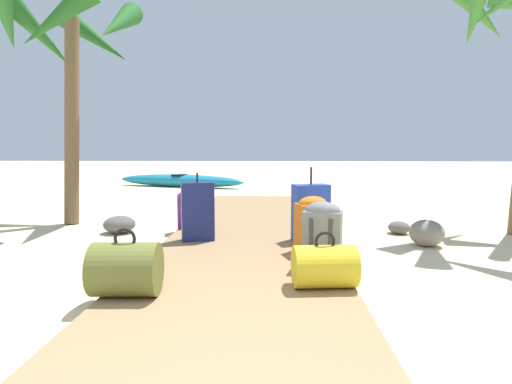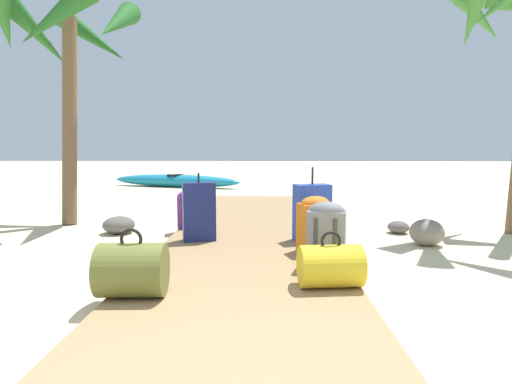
{
  "view_description": "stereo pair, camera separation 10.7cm",
  "coord_description": "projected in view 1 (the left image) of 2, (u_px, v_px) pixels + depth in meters",
  "views": [
    {
      "loc": [
        0.3,
        -1.52,
        1.18
      ],
      "look_at": [
        0.08,
        4.36,
        0.55
      ],
      "focal_mm": 30.0,
      "sensor_mm": 36.0,
      "label": 1
    },
    {
      "loc": [
        0.2,
        -1.52,
        1.18
      ],
      "look_at": [
        0.08,
        4.36,
        0.55
      ],
      "focal_mm": 30.0,
      "sensor_mm": 36.0,
      "label": 2
    }
  ],
  "objects": [
    {
      "name": "ground_plane",
      "position": [
        245.0,
        252.0,
        4.8
      ],
      "size": [
        60.0,
        60.0,
        0.0
      ],
      "primitive_type": "plane",
      "color": "beige"
    },
    {
      "name": "boardwalk",
      "position": [
        249.0,
        234.0,
        5.58
      ],
      "size": [
        1.91,
        7.93,
        0.08
      ],
      "primitive_type": "cube",
      "color": "#9E7A51",
      "rests_on": "ground"
    },
    {
      "name": "duffel_bag_olive",
      "position": [
        126.0,
        269.0,
        3.14
      ],
      "size": [
        0.5,
        0.41,
        0.51
      ],
      "color": "olive",
      "rests_on": "boardwalk"
    },
    {
      "name": "duffel_bag_yellow",
      "position": [
        325.0,
        266.0,
        3.33
      ],
      "size": [
        0.51,
        0.38,
        0.44
      ],
      "color": "gold",
      "rests_on": "boardwalk"
    },
    {
      "name": "backpack_purple",
      "position": [
        188.0,
        208.0,
        5.83
      ],
      "size": [
        0.33,
        0.3,
        0.5
      ],
      "color": "#6B2D84",
      "rests_on": "boardwalk"
    },
    {
      "name": "suitcase_navy",
      "position": [
        198.0,
        211.0,
        4.99
      ],
      "size": [
        0.41,
        0.28,
        0.79
      ],
      "color": "navy",
      "rests_on": "boardwalk"
    },
    {
      "name": "backpack_orange",
      "position": [
        313.0,
        223.0,
        4.42
      ],
      "size": [
        0.39,
        0.34,
        0.59
      ],
      "color": "orange",
      "rests_on": "boardwalk"
    },
    {
      "name": "suitcase_blue",
      "position": [
        311.0,
        212.0,
        4.99
      ],
      "size": [
        0.45,
        0.34,
        0.86
      ],
      "color": "#2847B7",
      "rests_on": "boardwalk"
    },
    {
      "name": "backpack_grey",
      "position": [
        322.0,
        234.0,
        3.83
      ],
      "size": [
        0.38,
        0.3,
        0.61
      ],
      "color": "slate",
      "rests_on": "boardwalk"
    },
    {
      "name": "palm_tree_near_left",
      "position": [
        65.0,
        39.0,
        6.4
      ],
      "size": [
        2.18,
        2.11,
        3.5
      ],
      "color": "brown",
      "rests_on": "ground"
    },
    {
      "name": "kayak",
      "position": [
        180.0,
        181.0,
        12.51
      ],
      "size": [
        4.02,
        1.75,
        0.37
      ],
      "color": "teal",
      "rests_on": "ground"
    },
    {
      "name": "rock_left_far",
      "position": [
        119.0,
        224.0,
        5.84
      ],
      "size": [
        0.52,
        0.53,
        0.23
      ],
      "primitive_type": "ellipsoid",
      "rotation": [
        0.0,
        0.0,
        1.31
      ],
      "color": "#5B5651",
      "rests_on": "ground"
    },
    {
      "name": "rock_right_mid",
      "position": [
        427.0,
        233.0,
        5.06
      ],
      "size": [
        0.56,
        0.56,
        0.31
      ],
      "primitive_type": "ellipsoid",
      "rotation": [
        0.0,
        0.0,
        2.52
      ],
      "color": "gray",
      "rests_on": "ground"
    },
    {
      "name": "rock_right_near",
      "position": [
        399.0,
        228.0,
        5.79
      ],
      "size": [
        0.32,
        0.34,
        0.17
      ],
      "primitive_type": "ellipsoid",
      "rotation": [
        0.0,
        0.0,
        1.69
      ],
      "color": "#5B5651",
      "rests_on": "ground"
    }
  ]
}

